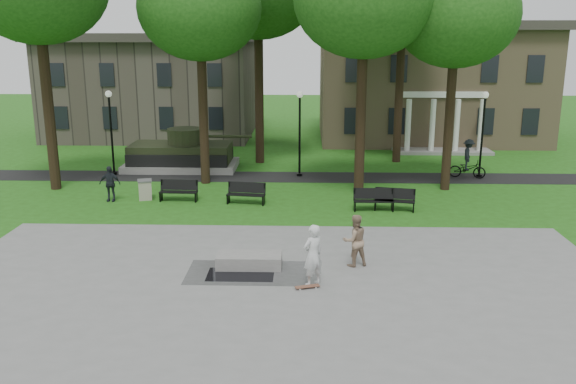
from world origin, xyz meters
The scene contains 24 objects.
ground centered at (0.00, 0.00, 0.00)m, with size 120.00×120.00×0.00m, color #214F12.
plaza centered at (0.00, -5.00, 0.01)m, with size 22.00×16.00×0.02m, color gray.
footpath centered at (0.00, 12.00, 0.01)m, with size 44.00×2.60×0.01m, color black.
building_right centered at (10.00, 26.00, 4.34)m, with size 17.00×12.00×8.60m.
building_left centered at (-11.00, 26.50, 3.60)m, with size 15.00×10.00×7.20m, color #4C443D.
tree_1 centered at (-4.50, 10.50, 8.95)m, with size 6.20×6.20×11.63m.
tree_3 centered at (8.00, 9.50, 8.60)m, with size 6.00×6.00×11.19m.
tree_5 centered at (6.50, 16.50, 9.67)m, with size 6.40×6.40×12.44m.
lamp_left centered at (-10.00, 12.30, 2.79)m, with size 0.36×0.36×4.73m.
lamp_mid centered at (0.50, 12.30, 2.79)m, with size 0.36×0.36×4.73m.
lamp_right centered at (10.50, 12.30, 2.79)m, with size 0.36×0.36×4.73m.
tank_monument centered at (-6.46, 14.00, 0.86)m, with size 7.45×3.40×2.40m.
puddle centered at (-1.26, -2.34, 0.02)m, with size 2.20×1.20×0.00m, color black.
concrete_block centered at (-1.03, -1.60, 0.24)m, with size 2.20×1.00×0.45m, color gray.
skateboard centered at (0.94, -3.38, 0.06)m, with size 0.78×0.20×0.07m, color brown.
skateboarder centered at (1.11, -3.09, 1.02)m, with size 0.73×0.48×1.99m, color silver.
friend_watching centered at (2.55, -1.38, 0.93)m, with size 0.88×0.69×1.81m, color #957960.
pedestrian_walker centered at (-8.43, 6.73, 0.85)m, with size 1.00×0.42×1.70m, color #1F2329.
cyclist centered at (9.79, 12.14, 0.88)m, with size 2.07×1.24×2.16m.
park_bench_0 centered at (-5.19, 6.87, 0.52)m, with size 1.82×0.59×1.00m.
park_bench_1 centered at (-1.93, 6.46, 0.52)m, with size 1.85×0.78×1.00m.
park_bench_2 centered at (3.92, 5.52, 0.52)m, with size 1.81×0.54×1.00m.
park_bench_3 centered at (4.87, 5.57, 0.52)m, with size 1.85×0.85×1.00m.
trash_bin centered at (-6.86, 7.08, 0.49)m, with size 0.81×0.81×0.96m.
Camera 1 is at (0.88, -21.04, 7.70)m, focal length 38.00 mm.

